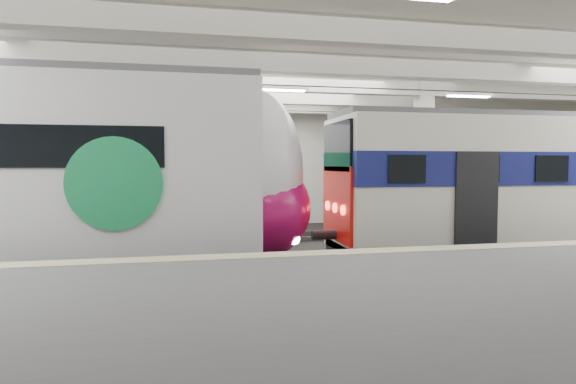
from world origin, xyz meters
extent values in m
cube|color=black|center=(0.00, 0.00, -0.05)|extent=(36.00, 24.00, 0.10)
cube|color=silver|center=(0.00, 0.00, 5.55)|extent=(36.00, 24.00, 0.20)
cube|color=beige|center=(0.00, 10.00, 2.75)|extent=(30.00, 0.10, 5.50)
cube|color=#5C5C5F|center=(0.00, -6.50, 0.55)|extent=(30.00, 7.00, 1.10)
cube|color=beige|center=(0.00, -3.25, 1.11)|extent=(30.00, 0.50, 0.02)
cube|color=beige|center=(-3.00, 3.00, 2.75)|extent=(0.50, 0.50, 5.50)
cube|color=beige|center=(5.00, 3.00, 2.75)|extent=(0.50, 0.50, 5.50)
cube|color=beige|center=(0.00, 0.00, 5.25)|extent=(30.00, 18.00, 0.50)
cube|color=#59544C|center=(0.00, 0.00, 0.08)|extent=(30.00, 1.52, 0.16)
cube|color=#59544C|center=(0.00, 5.50, 0.08)|extent=(30.00, 1.52, 0.16)
cylinder|color=black|center=(0.00, 0.00, 4.70)|extent=(30.00, 0.03, 0.03)
cylinder|color=black|center=(0.00, 5.50, 4.70)|extent=(30.00, 0.03, 0.03)
cube|color=white|center=(0.00, -2.00, 4.92)|extent=(26.00, 8.40, 0.12)
ellipsoid|color=white|center=(-1.10, 0.00, 2.57)|extent=(2.44, 3.01, 4.05)
ellipsoid|color=#A70D50|center=(-0.98, 0.00, 1.66)|extent=(2.59, 3.07, 2.48)
cylinder|color=#1B9956|center=(-4.13, -1.57, 2.36)|extent=(1.91, 0.06, 1.91)
cube|color=silver|center=(7.18, 0.00, 2.23)|extent=(12.15, 2.66, 3.46)
cube|color=navy|center=(7.18, 0.00, 2.64)|extent=(12.19, 2.72, 0.84)
cube|color=red|center=(1.07, 0.00, 1.74)|extent=(0.08, 2.26, 1.90)
cube|color=black|center=(1.07, 0.00, 3.20)|extent=(0.08, 2.13, 1.24)
cube|color=#4C4C51|center=(7.18, 0.00, 4.04)|extent=(12.15, 2.08, 0.16)
cube|color=black|center=(7.18, 0.00, 0.35)|extent=(12.15, 1.86, 0.70)
cube|color=white|center=(-6.13, 5.50, 2.31)|extent=(13.35, 2.87, 3.61)
cube|color=#1B9956|center=(-6.13, 5.50, 2.78)|extent=(13.39, 2.93, 0.76)
cube|color=#4C4C51|center=(-6.13, 5.50, 4.21)|extent=(13.34, 2.39, 0.16)
cube|color=black|center=(-6.13, 5.50, 0.30)|extent=(13.34, 2.58, 0.60)
camera|label=1|loc=(-2.68, -11.76, 2.75)|focal=30.00mm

